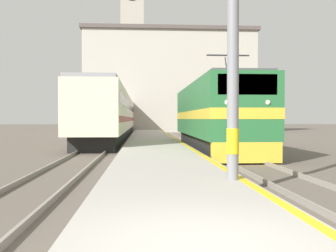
% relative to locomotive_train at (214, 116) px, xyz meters
% --- Properties ---
extents(ground_plane, '(200.00, 200.00, 0.00)m').
position_rel_locomotive_train_xyz_m(ground_plane, '(-3.29, 12.57, -1.97)').
color(ground_plane, '#60564C').
extents(platform, '(3.49, 140.00, 0.38)m').
position_rel_locomotive_train_xyz_m(platform, '(-3.29, 7.57, -1.78)').
color(platform, '#ADA89E').
rests_on(platform, ground).
extents(rail_track_near, '(2.83, 140.00, 0.16)m').
position_rel_locomotive_train_xyz_m(rail_track_near, '(0.00, 7.57, -1.94)').
color(rail_track_near, '#60564C').
rests_on(rail_track_near, ground).
extents(rail_track_far, '(2.83, 140.00, 0.16)m').
position_rel_locomotive_train_xyz_m(rail_track_far, '(-6.65, 7.57, -1.94)').
color(rail_track_far, '#60564C').
rests_on(rail_track_far, ground).
extents(locomotive_train, '(2.92, 14.10, 4.82)m').
position_rel_locomotive_train_xyz_m(locomotive_train, '(0.00, 0.00, 0.00)').
color(locomotive_train, black).
rests_on(locomotive_train, ground).
extents(passenger_train, '(2.92, 51.93, 4.05)m').
position_rel_locomotive_train_xyz_m(passenger_train, '(-6.65, 23.48, 0.21)').
color(passenger_train, black).
rests_on(passenger_train, ground).
extents(clock_tower, '(4.91, 4.91, 29.46)m').
position_rel_locomotive_train_xyz_m(clock_tower, '(-5.74, 46.65, 13.60)').
color(clock_tower, '#ADA393').
rests_on(clock_tower, ground).
extents(station_building, '(23.85, 6.73, 14.16)m').
position_rel_locomotive_train_xyz_m(station_building, '(-0.25, 32.94, 5.14)').
color(station_building, '#B7B2A3').
rests_on(station_building, ground).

